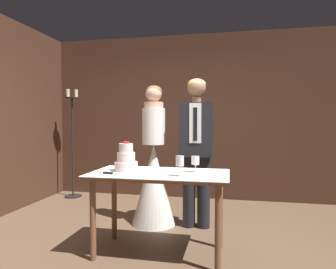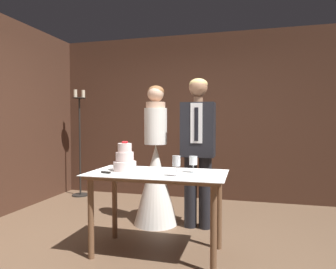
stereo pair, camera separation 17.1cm
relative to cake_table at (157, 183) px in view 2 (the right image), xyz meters
name	(u,v)px [view 2 (the right image)]	position (x,y,z in m)	size (l,w,h in m)	color
ground_plane	(148,259)	(-0.05, -0.14, -0.68)	(40.00, 40.00, 0.00)	brown
wall_back	(193,117)	(-0.05, 2.24, 0.67)	(4.81, 0.12, 2.70)	#472B1E
cake_table	(157,183)	(0.00, 0.00, 0.00)	(1.31, 0.70, 0.78)	brown
tiered_cake	(125,160)	(-0.34, 0.01, 0.21)	(0.23, 0.23, 0.29)	beige
cake_knife	(113,173)	(-0.37, -0.19, 0.11)	(0.41, 0.10, 0.02)	silver
wine_glass_near	(176,162)	(0.22, -0.15, 0.23)	(0.07, 0.07, 0.18)	silver
wine_glass_middle	(193,161)	(0.33, 0.08, 0.22)	(0.08, 0.08, 0.16)	silver
bride	(156,174)	(-0.26, 0.80, -0.05)	(0.54, 0.54, 1.71)	white
groom	(198,144)	(0.26, 0.80, 0.33)	(0.39, 0.25, 1.78)	black
candle_stand	(80,146)	(-1.94, 1.84, 0.17)	(0.28, 0.28, 1.82)	black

